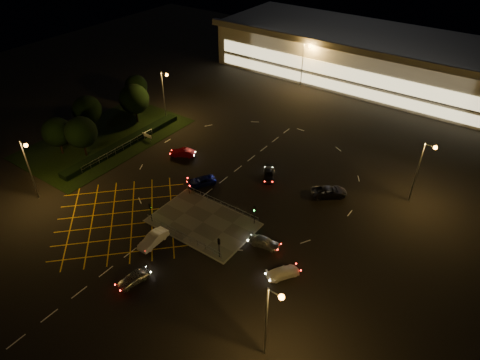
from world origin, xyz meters
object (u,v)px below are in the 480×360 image
Objects in this scene: car_left_blue at (201,181)px; signal_ne at (255,211)px; car_east_grey at (329,192)px; car_circ_red at (183,153)px; car_right_silver at (264,242)px; car_approach_white at (283,272)px; signal_se at (219,244)px; signal_nw at (188,182)px; car_near_silver at (133,278)px; car_queue_white at (153,239)px; signal_sw at (150,209)px; car_far_dkgrey at (269,175)px.

signal_ne is at bearing 18.98° from car_left_blue.
signal_ne is 13.46m from car_east_grey.
car_left_blue is at bearing 31.27° from car_circ_red.
car_right_silver is 5.59m from car_approach_white.
signal_ne reaches higher than car_right_silver.
signal_se is 1.00× the size of signal_nw.
signal_ne is at bearing -90.00° from signal_se.
car_right_silver is at bearing -124.34° from signal_se.
car_approach_white is (14.09, 11.25, -0.08)m from car_near_silver.
car_queue_white is at bearing 2.80° from car_circ_red.
car_approach_white is at bearing -35.87° from signal_ne.
car_queue_white reaches higher than car_near_silver.
car_circ_red is (-20.14, 15.66, -1.66)m from signal_se.
car_queue_white is (3.29, -3.01, -1.61)m from signal_sw.
car_left_blue is (-0.08, 3.01, -1.73)m from signal_nw.
signal_sw is 17.72m from car_circ_red.
car_far_dkgrey is at bearing -112.00° from signal_sw.
signal_se is 11.04m from car_near_silver.
car_right_silver is 25.88m from car_circ_red.
car_right_silver is (15.50, -2.86, -1.66)m from signal_nw.
signal_nw is at bearing 120.86° from car_near_silver.
signal_se and signal_nw have the same top height.
car_far_dkgrey is 15.77m from car_right_silver.
signal_sw is 0.69× the size of car_queue_white.
signal_sw is 26.79m from car_east_grey.
signal_nw reaches higher than car_queue_white.
car_east_grey is (14.36, 23.10, -0.01)m from car_queue_white.
car_right_silver is at bearing -91.31° from car_far_dkgrey.
signal_sw is 1.00× the size of signal_ne.
signal_nw reaches higher than car_circ_red.
car_far_dkgrey is at bearing 98.28° from car_near_silver.
signal_se is at bearing -90.00° from signal_ne.
car_east_grey is at bearing -23.88° from car_far_dkgrey.
signal_sw is 0.59× the size of car_east_grey.
car_queue_white is at bearing -73.36° from signal_nw.
signal_se is at bearing -108.21° from car_far_dkgrey.
signal_se is 0.74× the size of car_circ_red.
car_right_silver is 0.97× the size of car_circ_red.
car_near_silver is 18.03m from car_approach_white.
car_east_grey is (17.64, 12.11, -1.62)m from signal_nw.
signal_sw reaches higher than car_east_grey.
car_east_grey reaches higher than car_right_silver.
signal_se is 19.35m from car_far_dkgrey.
car_near_silver is 27.98m from car_far_dkgrey.
car_east_grey is (11.55, 29.28, 0.06)m from car_near_silver.
signal_nw is at bearing -90.00° from signal_sw.
signal_ne is 12.57m from car_left_blue.
signal_nw is (0.00, 7.99, 0.00)m from signal_sw.
signal_nw reaches higher than car_approach_white.
car_queue_white is (3.29, -10.99, -1.61)m from signal_nw.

